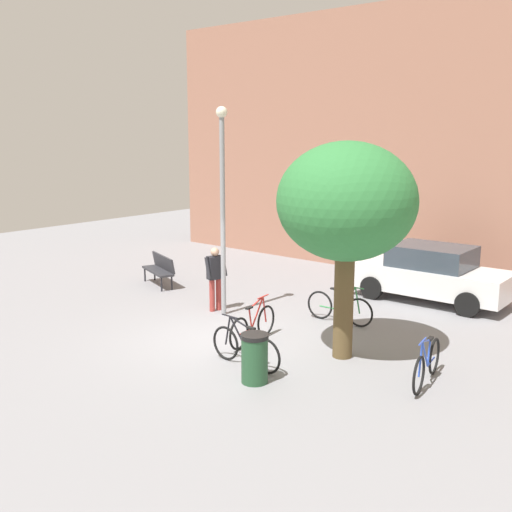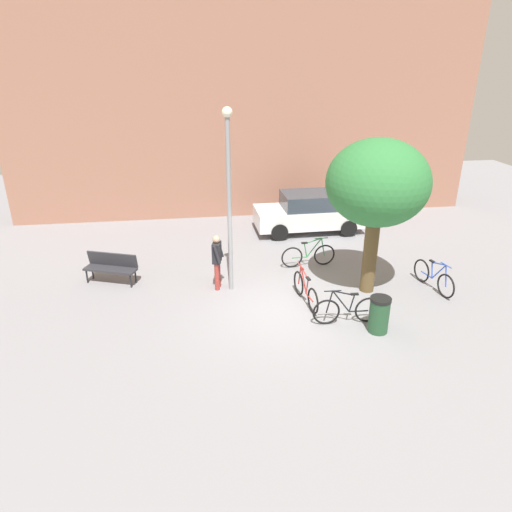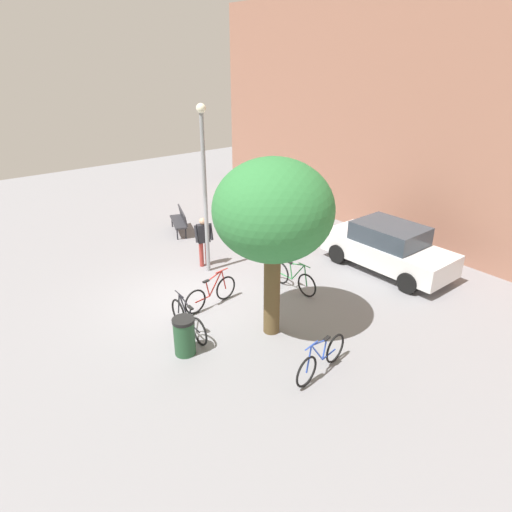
% 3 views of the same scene
% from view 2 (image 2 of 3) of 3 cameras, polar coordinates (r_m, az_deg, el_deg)
% --- Properties ---
extents(ground_plane, '(36.00, 36.00, 0.00)m').
position_cam_2_polar(ground_plane, '(12.70, 3.74, -6.57)').
color(ground_plane, gray).
extents(building_facade, '(19.41, 2.00, 8.55)m').
position_cam_2_polar(building_facade, '(20.35, -1.44, 17.44)').
color(building_facade, '#9E6B56').
rests_on(building_facade, ground_plane).
extents(lamppost, '(0.28, 0.28, 5.18)m').
position_cam_2_polar(lamppost, '(12.68, -3.36, 8.22)').
color(lamppost, gray).
rests_on(lamppost, ground_plane).
extents(person_by_lamppost, '(0.38, 0.63, 1.67)m').
position_cam_2_polar(person_by_lamppost, '(13.43, -4.82, -0.28)').
color(person_by_lamppost, '#9E3833').
rests_on(person_by_lamppost, ground_plane).
extents(park_bench, '(1.66, 1.01, 0.92)m').
position_cam_2_polar(park_bench, '(14.62, -17.43, -1.11)').
color(park_bench, '#2D2D33').
rests_on(park_bench, ground_plane).
extents(plaza_tree, '(2.79, 2.79, 4.41)m').
position_cam_2_polar(plaza_tree, '(12.96, 14.76, 8.57)').
color(plaza_tree, brown).
rests_on(plaza_tree, ground_plane).
extents(bicycle_black, '(1.81, 0.12, 0.97)m').
position_cam_2_polar(bicycle_black, '(12.09, 11.17, -6.55)').
color(bicycle_black, black).
rests_on(bicycle_black, ground_plane).
extents(bicycle_blue, '(0.37, 1.79, 0.97)m').
position_cam_2_polar(bicycle_blue, '(14.53, 21.07, -2.47)').
color(bicycle_blue, black).
rests_on(bicycle_blue, ground_plane).
extents(bicycle_red, '(0.29, 1.80, 0.97)m').
position_cam_2_polar(bicycle_red, '(12.88, 6.12, -4.27)').
color(bicycle_red, black).
rests_on(bicycle_red, ground_plane).
extents(bicycle_green, '(1.81, 0.14, 0.97)m').
position_cam_2_polar(bicycle_green, '(15.17, 6.51, 0.09)').
color(bicycle_green, black).
rests_on(bicycle_green, ground_plane).
extents(parked_car_white, '(4.23, 1.89, 1.55)m').
position_cam_2_polar(parked_car_white, '(18.23, 6.57, 5.38)').
color(parked_car_white, silver).
rests_on(parked_car_white, ground_plane).
extents(trash_bin, '(0.52, 0.52, 0.94)m').
position_cam_2_polar(trash_bin, '(11.88, 14.95, -7.00)').
color(trash_bin, '#234C2D').
rests_on(trash_bin, ground_plane).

